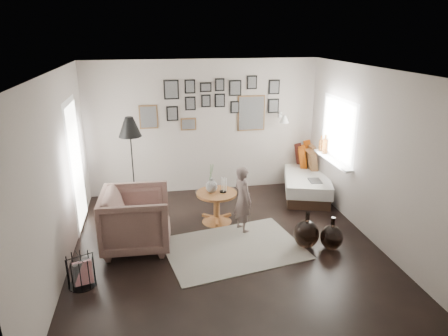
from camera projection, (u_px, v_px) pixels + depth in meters
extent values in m
plane|color=black|center=(227.00, 248.00, 6.01)|extent=(4.80, 4.80, 0.00)
plane|color=gray|center=(204.00, 127.00, 7.81)|extent=(4.50, 0.00, 4.50)
plane|color=gray|center=(281.00, 257.00, 3.35)|extent=(4.50, 0.00, 4.50)
plane|color=gray|center=(58.00, 176.00, 5.19)|extent=(0.00, 4.80, 4.80)
plane|color=gray|center=(374.00, 157.00, 5.97)|extent=(0.00, 4.80, 4.80)
plane|color=white|center=(227.00, 71.00, 5.15)|extent=(4.80, 4.80, 0.00)
plane|color=white|center=(76.00, 165.00, 6.39)|extent=(0.00, 2.14, 2.14)
plane|color=white|center=(76.00, 165.00, 6.39)|extent=(0.00, 1.88, 1.88)
plane|color=white|center=(76.00, 165.00, 6.39)|extent=(0.00, 1.93, 1.93)
plane|color=white|center=(338.00, 129.00, 7.03)|extent=(0.00, 1.30, 1.30)
plane|color=white|center=(338.00, 129.00, 7.03)|extent=(0.00, 1.14, 1.14)
cube|color=white|center=(332.00, 160.00, 7.21)|extent=(0.15, 1.32, 0.04)
cylinder|color=#8C4C14|center=(325.00, 146.00, 7.48)|extent=(0.10, 0.10, 0.28)
cylinder|color=#8C4C14|center=(321.00, 145.00, 7.65)|extent=(0.08, 0.08, 0.22)
cube|color=brown|center=(149.00, 117.00, 7.53)|extent=(0.35, 0.03, 0.45)
cube|color=black|center=(149.00, 117.00, 7.51)|extent=(0.30, 0.01, 0.40)
cube|color=black|center=(171.00, 90.00, 7.45)|extent=(0.28, 0.03, 0.36)
cube|color=black|center=(171.00, 90.00, 7.43)|extent=(0.23, 0.01, 0.31)
cube|color=black|center=(172.00, 113.00, 7.59)|extent=(0.22, 0.03, 0.28)
cube|color=black|center=(172.00, 114.00, 7.58)|extent=(0.17, 0.01, 0.23)
cube|color=black|center=(190.00, 86.00, 7.49)|extent=(0.20, 0.03, 0.26)
cube|color=black|center=(190.00, 87.00, 7.47)|extent=(0.15, 0.01, 0.21)
cube|color=black|center=(190.00, 103.00, 7.60)|extent=(0.20, 0.03, 0.26)
cube|color=black|center=(190.00, 104.00, 7.58)|extent=(0.15, 0.01, 0.21)
cube|color=black|center=(206.00, 87.00, 7.55)|extent=(0.22, 0.03, 0.18)
cube|color=black|center=(206.00, 87.00, 7.53)|extent=(0.17, 0.01, 0.13)
cube|color=black|center=(206.00, 101.00, 7.63)|extent=(0.18, 0.03, 0.24)
cube|color=black|center=(206.00, 101.00, 7.62)|extent=(0.13, 0.01, 0.19)
cube|color=black|center=(220.00, 85.00, 7.58)|extent=(0.18, 0.03, 0.24)
cube|color=black|center=(220.00, 85.00, 7.57)|extent=(0.13, 0.01, 0.19)
cube|color=black|center=(220.00, 100.00, 7.68)|extent=(0.20, 0.03, 0.26)
cube|color=black|center=(220.00, 101.00, 7.66)|extent=(0.15, 0.01, 0.21)
cube|color=black|center=(235.00, 88.00, 7.66)|extent=(0.24, 0.03, 0.30)
cube|color=black|center=(235.00, 88.00, 7.64)|extent=(0.19, 0.01, 0.25)
cube|color=black|center=(235.00, 107.00, 7.78)|extent=(0.18, 0.03, 0.24)
cube|color=black|center=(235.00, 107.00, 7.76)|extent=(0.13, 0.01, 0.19)
cube|color=brown|center=(251.00, 113.00, 7.88)|extent=(0.55, 0.03, 0.70)
cube|color=black|center=(251.00, 113.00, 7.86)|extent=(0.50, 0.01, 0.65)
cube|color=black|center=(252.00, 82.00, 7.68)|extent=(0.20, 0.03, 0.26)
cube|color=black|center=(252.00, 82.00, 7.67)|extent=(0.15, 0.01, 0.21)
cube|color=black|center=(274.00, 87.00, 7.79)|extent=(0.22, 0.03, 0.28)
cube|color=black|center=(274.00, 87.00, 7.78)|extent=(0.17, 0.01, 0.23)
cube|color=black|center=(273.00, 106.00, 7.91)|extent=(0.22, 0.03, 0.28)
cube|color=black|center=(274.00, 106.00, 7.90)|extent=(0.17, 0.01, 0.23)
cube|color=brown|center=(188.00, 124.00, 7.72)|extent=(0.30, 0.03, 0.24)
cube|color=black|center=(188.00, 124.00, 7.70)|extent=(0.25, 0.01, 0.19)
cube|color=white|center=(280.00, 115.00, 7.99)|extent=(0.06, 0.04, 0.10)
cylinder|color=white|center=(282.00, 115.00, 7.87)|extent=(0.02, 0.24, 0.02)
cone|color=white|center=(284.00, 119.00, 7.77)|extent=(0.18, 0.18, 0.14)
cube|color=silver|center=(234.00, 248.00, 5.99)|extent=(2.20, 1.73, 0.01)
cone|color=brown|center=(217.00, 219.00, 6.82)|extent=(0.51, 0.51, 0.10)
cylinder|color=brown|center=(217.00, 207.00, 6.75)|extent=(0.11, 0.11, 0.39)
cylinder|color=brown|center=(217.00, 194.00, 6.67)|extent=(0.68, 0.68, 0.04)
ellipsoid|color=black|center=(212.00, 186.00, 6.64)|extent=(0.19, 0.19, 0.21)
cylinder|color=black|center=(212.00, 179.00, 6.59)|extent=(0.06, 0.06, 0.04)
cylinder|color=black|center=(223.00, 191.00, 6.68)|extent=(0.12, 0.12, 0.02)
cube|color=black|center=(305.00, 187.00, 8.07)|extent=(1.29, 1.99, 0.21)
cube|color=beige|center=(306.00, 177.00, 8.00)|extent=(1.36, 2.06, 0.23)
cube|color=#9B3B08|center=(295.00, 149.00, 8.59)|extent=(0.31, 0.57, 0.54)
cube|color=#351410|center=(290.00, 152.00, 8.49)|extent=(0.39, 0.53, 0.48)
cube|color=#622C15|center=(304.00, 154.00, 8.39)|extent=(0.22, 0.47, 0.46)
cube|color=#9B3B08|center=(298.00, 157.00, 8.23)|extent=(0.36, 0.49, 0.44)
cube|color=#622C15|center=(308.00, 160.00, 8.10)|extent=(0.24, 0.42, 0.40)
cube|color=black|center=(315.00, 181.00, 7.44)|extent=(0.25, 0.32, 0.02)
imported|color=#74574E|center=(136.00, 219.00, 5.90)|extent=(1.03, 1.00, 0.90)
cube|color=silver|center=(138.00, 216.00, 5.95)|extent=(0.44, 0.45, 0.18)
cylinder|color=black|center=(136.00, 208.00, 7.33)|extent=(0.27, 0.27, 0.03)
cylinder|color=black|center=(133.00, 169.00, 7.09)|extent=(0.02, 0.02, 1.51)
cone|color=black|center=(130.00, 127.00, 6.84)|extent=(0.40, 0.40, 0.34)
cube|color=black|center=(81.00, 272.00, 5.07)|extent=(0.23, 0.23, 0.32)
cube|color=silver|center=(83.00, 273.00, 5.06)|extent=(0.24, 0.14, 0.32)
ellipsoid|color=black|center=(306.00, 234.00, 5.96)|extent=(0.38, 0.38, 0.44)
cylinder|color=black|center=(308.00, 217.00, 5.87)|extent=(0.06, 0.06, 0.13)
ellipsoid|color=black|center=(332.00, 237.00, 5.92)|extent=(0.34, 0.34, 0.39)
cylinder|color=black|center=(333.00, 222.00, 5.83)|extent=(0.06, 0.06, 0.13)
imported|color=#665450|center=(243.00, 199.00, 6.37)|extent=(0.38, 0.46, 1.09)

